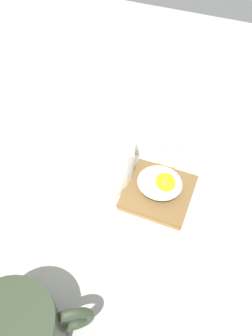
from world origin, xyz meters
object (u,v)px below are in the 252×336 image
object	(u,v)px
oatmeal_bowl	(91,156)
coffee_mug	(19,335)
banana_slice_left	(168,161)
banana_slice_front	(155,146)
banana_slice_back	(175,145)
banana_slice_right	(139,146)
toast_slice	(158,192)
banana_slice_inner	(184,158)
poached_egg	(161,183)

from	to	relation	value
oatmeal_bowl	coffee_mug	xyz separation A→B (cm)	(-4.10, 24.19, -0.21)
banana_slice_left	banana_slice_front	bearing A→B (deg)	-38.32
banana_slice_back	banana_slice_right	world-z (taller)	banana_slice_back
toast_slice	banana_slice_inner	bearing A→B (deg)	-100.67
toast_slice	poached_egg	size ratio (longest dim) A/B	1.51
toast_slice	poached_egg	distance (cm)	2.36
banana_slice_inner	banana_slice_back	bearing A→B (deg)	-46.08
banana_slice_back	banana_slice_right	bearing A→B (deg)	25.48
banana_slice_right	coffee_mug	bearing A→B (deg)	88.87
oatmeal_bowl	poached_egg	bearing A→B (deg)	178.26
poached_egg	banana_slice_left	bearing A→B (deg)	-82.95
oatmeal_bowl	banana_slice_left	distance (cm)	12.17
banana_slice_front	banana_slice_inner	xyz separation A→B (cm)	(-5.03, 0.65, -0.00)
toast_slice	banana_slice_front	xyz separation A→B (cm)	(3.53, -8.63, -0.11)
banana_slice_back	banana_slice_right	size ratio (longest dim) A/B	0.80
oatmeal_bowl	banana_slice_right	world-z (taller)	oatmeal_bowl
banana_slice_left	banana_slice_right	world-z (taller)	banana_slice_left
banana_slice_front	poached_egg	bearing A→B (deg)	112.86
banana_slice_left	banana_slice_back	size ratio (longest dim) A/B	1.37
banana_slice_left	coffee_mug	world-z (taller)	coffee_mug
toast_slice	banana_slice_front	size ratio (longest dim) A/B	2.21
oatmeal_bowl	toast_slice	distance (cm)	11.13
banana_slice_left	banana_slice_right	bearing A→B (deg)	-12.85
banana_slice_front	banana_slice_back	bearing A→B (deg)	-152.60
banana_slice_front	banana_slice_left	world-z (taller)	banana_slice_left
banana_slice_front	banana_slice_inner	bearing A→B (deg)	172.61
banana_slice_front	toast_slice	bearing A→B (deg)	112.22
oatmeal_bowl	banana_slice_inner	xyz separation A→B (cm)	(-12.23, -7.74, -3.06)
coffee_mug	poached_egg	bearing A→B (deg)	-105.85
toast_slice	banana_slice_left	size ratio (longest dim) A/B	2.06
oatmeal_bowl	toast_slice	world-z (taller)	oatmeal_bowl
oatmeal_bowl	banana_slice_left	size ratio (longest dim) A/B	2.79
banana_slice_left	banana_slice_inner	bearing A→B (deg)	-142.91
oatmeal_bowl	toast_slice	bearing A→B (deg)	178.73
poached_egg	banana_slice_right	world-z (taller)	poached_egg
poached_egg	coffee_mug	size ratio (longest dim) A/B	0.57
banana_slice_right	banana_slice_inner	world-z (taller)	same
poached_egg	banana_slice_inner	world-z (taller)	poached_egg
oatmeal_bowl	banana_slice_left	world-z (taller)	oatmeal_bowl
poached_egg	banana_slice_back	distance (cm)	10.53
coffee_mug	banana_slice_left	bearing A→B (deg)	-101.16
banana_slice_front	banana_slice_left	bearing A→B (deg)	141.68
poached_egg	banana_slice_back	xyz separation A→B (cm)	(0.74, -10.24, -2.34)
toast_slice	banana_slice_back	world-z (taller)	banana_slice_back
banana_slice_right	banana_slice_inner	size ratio (longest dim) A/B	1.16
banana_slice_front	coffee_mug	bearing A→B (deg)	84.57
toast_slice	banana_slice_right	world-z (taller)	same
toast_slice	banana_slice_back	bearing A→B (deg)	-86.67
banana_slice_front	coffee_mug	xyz separation A→B (cm)	(3.10, 32.58, 2.85)
poached_egg	banana_slice_back	world-z (taller)	poached_egg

